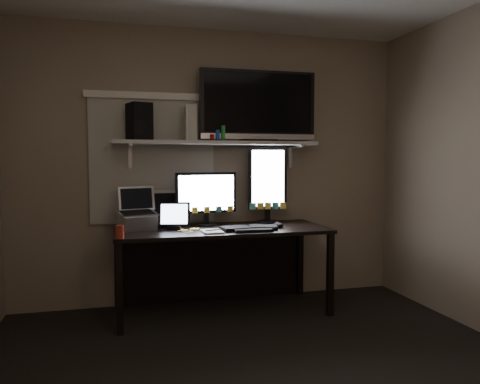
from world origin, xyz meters
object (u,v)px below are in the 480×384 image
object	(u,v)px
monitor_portrait	(268,184)
laptop	(137,209)
keyboard	(249,228)
game_console	(190,124)
tablet	(174,216)
monitor_landscape	(206,199)
desk	(219,246)
mouse	(278,225)
cup	(120,232)
tv	(258,106)
speaker	(139,122)

from	to	relation	value
monitor_portrait	laptop	xyz separation A→B (m)	(-1.19, -0.15, -0.18)
keyboard	game_console	bearing A→B (deg)	142.57
tablet	monitor_landscape	bearing A→B (deg)	39.73
tablet	desk	bearing A→B (deg)	27.77
monitor_landscape	laptop	size ratio (longest dim) A/B	1.58
mouse	tablet	world-z (taller)	tablet
monitor_landscape	mouse	world-z (taller)	monitor_landscape
cup	game_console	xyz separation A→B (m)	(0.62, 0.54, 0.85)
cup	game_console	size ratio (longest dim) A/B	0.32
mouse	keyboard	bearing A→B (deg)	-170.62
monitor_portrait	mouse	xyz separation A→B (m)	(0.00, -0.30, -0.34)
laptop	cup	xyz separation A→B (m)	(-0.15, -0.39, -0.13)
mouse	cup	size ratio (longest dim) A/B	1.26
monitor_portrait	tv	bearing A→B (deg)	-177.79
laptop	tablet	bearing A→B (deg)	-24.75
mouse	speaker	xyz separation A→B (m)	(-1.15, 0.30, 0.89)
mouse	tv	bearing A→B (deg)	103.69
desk	keyboard	world-z (taller)	keyboard
tablet	laptop	size ratio (longest dim) A/B	0.76
monitor_landscape	tablet	xyz separation A→B (m)	(-0.30, -0.15, -0.13)
keyboard	game_console	size ratio (longest dim) A/B	1.58
cup	speaker	bearing A→B (deg)	71.23
tv	game_console	xyz separation A→B (m)	(-0.62, 0.00, -0.17)
monitor_portrait	speaker	world-z (taller)	speaker
monitor_landscape	game_console	xyz separation A→B (m)	(-0.13, 0.05, 0.66)
mouse	tv	size ratio (longest dim) A/B	0.11
mouse	tv	world-z (taller)	tv
monitor_landscape	monitor_portrait	distance (m)	0.60
monitor_portrait	speaker	bearing A→B (deg)	-174.90
laptop	monitor_landscape	bearing A→B (deg)	-5.70
keyboard	speaker	size ratio (longest dim) A/B	1.53
keyboard	tv	xyz separation A→B (m)	(0.19, 0.37, 1.06)
desk	game_console	world-z (taller)	game_console
mouse	speaker	world-z (taller)	speaker
monitor_landscape	monitor_portrait	xyz separation A→B (m)	(0.59, 0.05, 0.12)
monitor_portrait	game_console	distance (m)	0.90
cup	speaker	world-z (taller)	speaker
speaker	cup	bearing A→B (deg)	-126.57
desk	monitor_landscape	size ratio (longest dim) A/B	3.26
monitor_portrait	keyboard	size ratio (longest dim) A/B	1.48
mouse	game_console	size ratio (longest dim) A/B	0.40
tv	desk	bearing A→B (deg)	-165.87
monitor_portrait	tv	distance (m)	0.72
monitor_landscape	game_console	size ratio (longest dim) A/B	1.81
tv	mouse	bearing A→B (deg)	-72.95
tablet	tv	world-z (taller)	tv
monitor_landscape	tablet	distance (m)	0.36
desk	laptop	size ratio (longest dim) A/B	5.14
game_console	mouse	bearing A→B (deg)	-17.66
cup	game_console	world-z (taller)	game_console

